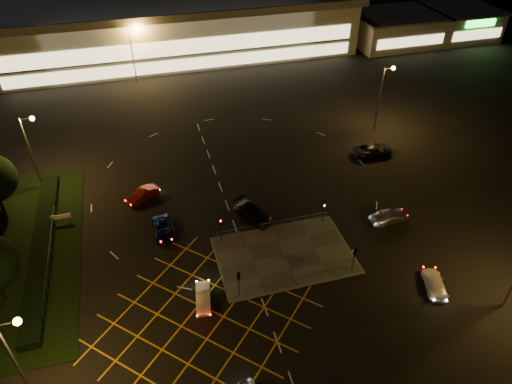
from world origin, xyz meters
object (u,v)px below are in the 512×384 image
object	(u,v)px
car_right_silver	(389,216)
car_circ_red	(142,195)
signal_sw	(239,279)
car_far_dkgrey	(253,212)
signal_ne	(324,206)
car_queue_white	(203,298)
car_left_blue	(163,228)
car_approach_white	(435,283)
signal_se	(355,255)
car_east_grey	(373,150)
signal_nw	(221,225)

from	to	relation	value
car_right_silver	car_circ_red	xyz separation A→B (m)	(-27.28, 11.94, -0.08)
signal_sw	car_far_dkgrey	distance (m)	11.97
signal_ne	car_queue_white	size ratio (longest dim) A/B	0.82
car_left_blue	car_approach_white	size ratio (longest dim) A/B	1.08
signal_ne	car_left_blue	bearing A→B (deg)	170.09
signal_se	car_east_grey	xyz separation A→B (m)	(12.46, 19.58, -1.59)
signal_se	car_queue_white	xyz separation A→B (m)	(-15.50, 0.19, -1.74)
signal_se	car_east_grey	bearing A→B (deg)	-122.48
car_far_dkgrey	car_east_grey	distance (m)	21.76
car_queue_white	car_east_grey	distance (m)	34.02
signal_nw	car_east_grey	xyz separation A→B (m)	(24.46, 11.59, -1.59)
signal_nw	car_queue_white	xyz separation A→B (m)	(-3.50, -7.80, -1.74)
signal_nw	car_left_blue	size ratio (longest dim) A/B	0.67
signal_se	signal_nw	distance (m)	14.41
car_right_silver	car_circ_red	bearing A→B (deg)	62.80
signal_sw	car_circ_red	size ratio (longest dim) A/B	0.74
car_approach_white	signal_nw	bearing A→B (deg)	-14.22
car_right_silver	car_circ_red	size ratio (longest dim) A/B	1.08
car_left_blue	car_east_grey	bearing A→B (deg)	12.99
signal_sw	car_queue_white	bearing A→B (deg)	-3.10
car_queue_white	car_circ_red	bearing A→B (deg)	112.48
signal_se	signal_ne	distance (m)	7.99
car_circ_red	car_far_dkgrey	bearing A→B (deg)	29.35
car_right_silver	car_far_dkgrey	bearing A→B (deg)	68.33
car_queue_white	car_left_blue	xyz separation A→B (m)	(-2.52, 10.95, 0.02)
car_east_grey	car_right_silver	bearing A→B (deg)	160.13
signal_sw	car_circ_red	distance (m)	19.70
car_circ_red	car_right_silver	bearing A→B (deg)	35.55
signal_nw	car_right_silver	world-z (taller)	signal_nw
signal_sw	car_east_grey	bearing A→B (deg)	-141.33
signal_sw	car_approach_white	world-z (taller)	signal_sw
signal_nw	car_queue_white	distance (m)	8.72
car_far_dkgrey	car_east_grey	world-z (taller)	car_far_dkgrey
car_far_dkgrey	signal_ne	bearing A→B (deg)	-49.60
car_queue_white	car_circ_red	world-z (taller)	car_circ_red
signal_sw	car_far_dkgrey	xyz separation A→B (m)	(4.46, 10.99, -1.59)
car_left_blue	signal_nw	bearing A→B (deg)	-30.10
signal_se	car_east_grey	distance (m)	23.26
signal_ne	car_far_dkgrey	world-z (taller)	signal_ne
car_east_grey	car_left_blue	bearing A→B (deg)	105.83
signal_sw	car_right_silver	distance (m)	20.48
car_far_dkgrey	car_east_grey	size ratio (longest dim) A/B	0.96
signal_ne	car_right_silver	size ratio (longest dim) A/B	0.68
signal_ne	car_approach_white	size ratio (longest dim) A/B	0.72
signal_nw	car_queue_white	world-z (taller)	signal_nw
car_left_blue	car_circ_red	world-z (taller)	car_circ_red
car_far_dkgrey	signal_sw	bearing A→B (deg)	-139.94
signal_ne	car_circ_red	xyz separation A→B (m)	(-19.79, 10.03, -1.66)
signal_nw	car_approach_white	world-z (taller)	signal_nw
car_far_dkgrey	signal_se	bearing A→B (deg)	-83.42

